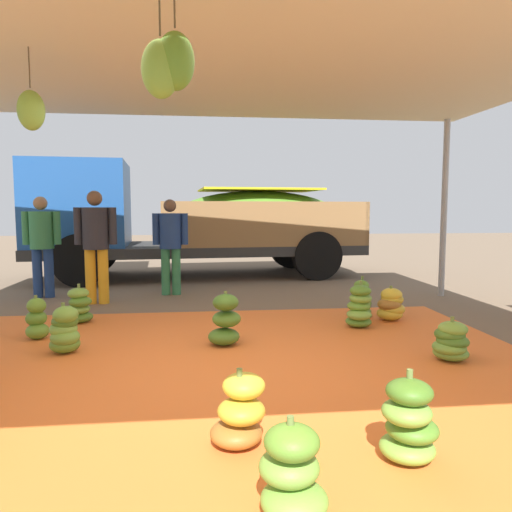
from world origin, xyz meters
TOP-DOWN VIEW (x-y plane):
  - ground_plane at (0.00, 3.00)m, footprint 40.00×40.00m
  - tarp_orange at (0.00, 0.00)m, footprint 6.19×4.88m
  - tent_canopy at (-0.01, -0.10)m, footprint 8.00×7.00m
  - banana_bunch_1 at (-2.03, 1.21)m, footprint 0.35×0.35m
  - banana_bunch_2 at (2.17, -0.04)m, footprint 0.46×0.46m
  - banana_bunch_3 at (0.03, -1.48)m, footprint 0.42×0.41m
  - banana_bunch_4 at (0.98, -1.78)m, footprint 0.46×0.46m
  - banana_bunch_8 at (1.72, 1.31)m, footprint 0.41×0.43m
  - banana_bunch_9 at (-1.75, 1.94)m, footprint 0.41×0.41m
  - banana_bunch_10 at (0.05, 0.74)m, footprint 0.45×0.44m
  - banana_bunch_11 at (2.25, 1.64)m, footprint 0.45×0.45m
  - banana_bunch_12 at (1.94, 1.86)m, footprint 0.31×0.33m
  - banana_bunch_14 at (0.22, -2.18)m, footprint 0.46×0.48m
  - banana_bunch_15 at (-1.56, 0.61)m, footprint 0.38×0.38m
  - cargo_truck_main at (-0.46, 6.15)m, footprint 6.96×2.82m
  - worker_0 at (-0.71, 3.92)m, footprint 0.59×0.36m
  - worker_1 at (-2.78, 3.88)m, footprint 0.61×0.37m
  - worker_2 at (-1.80, 3.26)m, footprint 0.63×0.39m

SIDE VIEW (x-z plane):
  - ground_plane at x=0.00m, z-range 0.00..0.00m
  - tarp_orange at x=0.00m, z-range 0.00..0.01m
  - banana_bunch_2 at x=2.17m, z-range -0.03..0.40m
  - banana_bunch_11 at x=2.25m, z-range -0.02..0.44m
  - banana_bunch_14 at x=0.22m, z-range -0.03..0.46m
  - banana_bunch_3 at x=0.03m, z-range -0.03..0.46m
  - banana_bunch_9 at x=-1.75m, z-range -0.03..0.47m
  - banana_bunch_1 at x=-2.03m, z-range -0.02..0.47m
  - banana_bunch_4 at x=0.98m, z-range -0.03..0.51m
  - banana_bunch_15 at x=-1.56m, z-range -0.02..0.50m
  - banana_bunch_12 at x=1.94m, z-range -0.03..0.52m
  - banana_bunch_8 at x=1.72m, z-range -0.03..0.54m
  - banana_bunch_10 at x=0.05m, z-range -0.03..0.55m
  - worker_0 at x=-0.71m, z-range 0.13..1.75m
  - worker_1 at x=-2.78m, z-range 0.14..1.79m
  - worker_2 at x=-1.80m, z-range 0.14..1.87m
  - cargo_truck_main at x=-0.46m, z-range 0.02..2.42m
  - tent_canopy at x=-0.01m, z-range 1.39..4.36m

